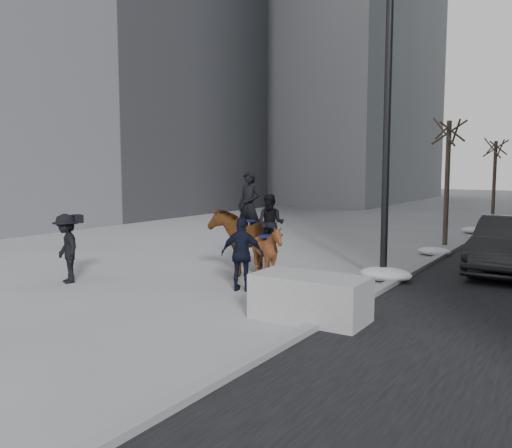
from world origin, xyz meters
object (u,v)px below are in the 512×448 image
Objects in this scene: planter at (310,298)px; mounted_left at (246,235)px; car_near at (511,245)px; mounted_right at (268,246)px.

mounted_left is (-3.69, 3.34, 0.60)m from planter.
mounted_left reaches higher than planter.
car_near is 1.68× the size of mounted_left.
planter is 0.78× the size of mounted_left.
mounted_right is at bearing -138.43° from car_near.
planter is 0.98× the size of mounted_right.
mounted_right is (-5.14, -4.45, 0.12)m from car_near.
car_near reaches higher than planter.
car_near is (2.55, 7.16, 0.33)m from planter.
planter is at bearing -42.10° from mounted_left.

